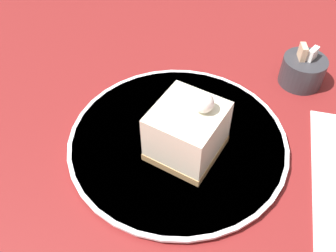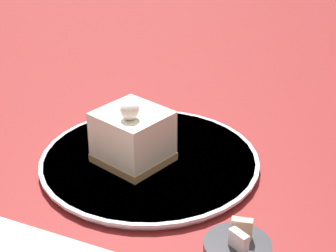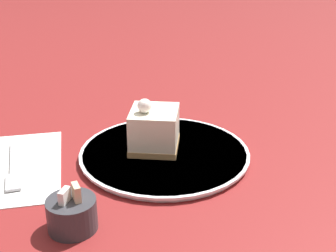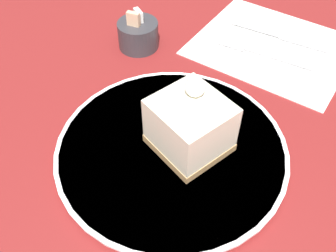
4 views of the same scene
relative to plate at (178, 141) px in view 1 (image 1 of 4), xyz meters
The scene contains 4 objects.
ground_plane 0.05m from the plate, 58.40° to the left, with size 4.00×4.00×0.00m, color maroon.
plate is the anchor object (origin of this frame).
cake_slice 0.05m from the plate, 42.50° to the right, with size 0.09×0.10×0.09m.
sugar_bowl 0.23m from the plate, 52.64° to the left, with size 0.06×0.06×0.06m.
Camera 1 is at (0.07, -0.34, 0.38)m, focal length 40.00 mm.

